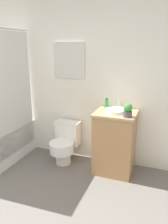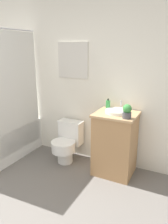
{
  "view_description": "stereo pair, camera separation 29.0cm",
  "coord_description": "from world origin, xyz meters",
  "px_view_note": "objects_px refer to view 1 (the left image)",
  "views": [
    {
      "loc": [
        1.47,
        -0.78,
        1.73
      ],
      "look_at": [
        0.49,
        1.83,
        0.9
      ],
      "focal_mm": 35.0,
      "sensor_mm": 36.0,
      "label": 1
    },
    {
      "loc": [
        1.74,
        -0.66,
        1.73
      ],
      "look_at": [
        0.49,
        1.83,
        0.9
      ],
      "focal_mm": 35.0,
      "sensor_mm": 36.0,
      "label": 2
    }
  ],
  "objects_px": {
    "toilet": "(65,143)",
    "soap_bottle": "(106,104)",
    "sink": "(116,110)",
    "potted_plant": "(128,110)"
  },
  "relations": [
    {
      "from": "sink",
      "to": "potted_plant",
      "type": "xyz_separation_m",
      "value": [
        0.18,
        -0.17,
        0.07
      ]
    },
    {
      "from": "soap_bottle",
      "to": "potted_plant",
      "type": "xyz_separation_m",
      "value": [
        0.34,
        -0.26,
        0.02
      ]
    },
    {
      "from": "toilet",
      "to": "soap_bottle",
      "type": "distance_m",
      "value": 0.9
    },
    {
      "from": "toilet",
      "to": "soap_bottle",
      "type": "relative_size",
      "value": 3.89
    },
    {
      "from": "sink",
      "to": "potted_plant",
      "type": "bearing_deg",
      "value": -43.2
    },
    {
      "from": "potted_plant",
      "to": "soap_bottle",
      "type": "bearing_deg",
      "value": 143.24
    },
    {
      "from": "sink",
      "to": "toilet",
      "type": "bearing_deg",
      "value": -178.55
    },
    {
      "from": "toilet",
      "to": "sink",
      "type": "distance_m",
      "value": 0.98
    },
    {
      "from": "soap_bottle",
      "to": "potted_plant",
      "type": "bearing_deg",
      "value": -36.76
    },
    {
      "from": "sink",
      "to": "soap_bottle",
      "type": "bearing_deg",
      "value": 152.15
    }
  ]
}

